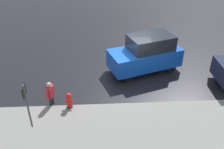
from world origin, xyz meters
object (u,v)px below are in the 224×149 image
(fire_hydrant, at_px, (69,101))
(pedestrian, at_px, (50,92))
(sign_post, at_px, (27,104))
(moving_hatchback, at_px, (146,54))

(fire_hydrant, relative_size, pedestrian, 0.66)
(pedestrian, distance_m, sign_post, 2.13)
(fire_hydrant, bearing_deg, moving_hatchback, -141.79)
(fire_hydrant, height_order, sign_post, sign_post)
(sign_post, bearing_deg, fire_hydrant, -128.54)
(moving_hatchback, bearing_deg, sign_post, 42.02)
(sign_post, bearing_deg, pedestrian, -102.75)
(moving_hatchback, relative_size, fire_hydrant, 5.29)
(pedestrian, height_order, sign_post, sign_post)
(moving_hatchback, bearing_deg, fire_hydrant, 38.21)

